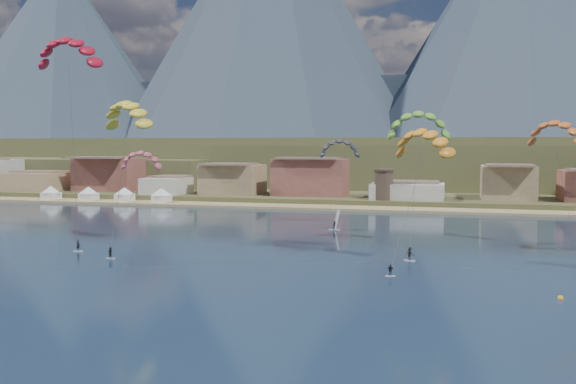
{
  "coord_description": "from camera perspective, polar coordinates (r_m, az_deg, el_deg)",
  "views": [
    {
      "loc": [
        24.59,
        -58.54,
        16.98
      ],
      "look_at": [
        0.0,
        32.0,
        10.0
      ],
      "focal_mm": 39.06,
      "sensor_mm": 36.0,
      "label": 1
    }
  ],
  "objects": [
    {
      "name": "watchtower",
      "position": [
        173.97,
        8.7,
        0.71
      ],
      "size": [
        5.82,
        5.82,
        8.6
      ],
      "color": "#47382D",
      "rests_on": "ground"
    },
    {
      "name": "foothills",
      "position": [
        291.12,
        14.77,
        2.56
      ],
      "size": [
        940.0,
        210.0,
        18.0
      ],
      "color": "brown",
      "rests_on": "ground"
    },
    {
      "name": "kitesurfer_yellow",
      "position": [
        109.25,
        -14.38,
        7.14
      ],
      "size": [
        11.75,
        16.83,
        26.37
      ],
      "color": "silver",
      "rests_on": "ground"
    },
    {
      "name": "distant_kite_orange",
      "position": [
        112.97,
        23.17,
        5.29
      ],
      "size": [
        10.34,
        8.43,
        22.66
      ],
      "color": "#262626",
      "rests_on": "ground"
    },
    {
      "name": "beach",
      "position": [
        167.2,
        6.66,
        -1.52
      ],
      "size": [
        2200.0,
        12.0,
        0.9
      ],
      "color": "tan",
      "rests_on": "ground"
    },
    {
      "name": "buoy",
      "position": [
        76.39,
        23.56,
        -8.86
      ],
      "size": [
        0.66,
        0.66,
        0.66
      ],
      "color": "orange",
      "rests_on": "ground"
    },
    {
      "name": "windsurfer",
      "position": [
        126.66,
        4.33,
        -2.86
      ],
      "size": [
        2.43,
        2.67,
        4.17
      ],
      "color": "silver",
      "rests_on": "ground"
    },
    {
      "name": "beach_tents",
      "position": [
        193.43,
        -16.27,
        0.15
      ],
      "size": [
        43.4,
        6.4,
        5.0
      ],
      "color": "white",
      "rests_on": "ground"
    },
    {
      "name": "kitesurfer_orange",
      "position": [
        90.23,
        12.24,
        4.76
      ],
      "size": [
        10.25,
        13.73,
        20.93
      ],
      "color": "silver",
      "rests_on": "ground"
    },
    {
      "name": "distant_kite_dark",
      "position": [
        132.43,
        4.74,
        4.27
      ],
      "size": [
        9.46,
        6.47,
        19.94
      ],
      "color": "#262626",
      "rests_on": "ground"
    },
    {
      "name": "town",
      "position": [
        191.95,
        -4.49,
        1.56
      ],
      "size": [
        400.0,
        24.0,
        12.0
      ],
      "color": "beige",
      "rests_on": "ground"
    },
    {
      "name": "land",
      "position": [
        619.26,
        12.92,
        2.57
      ],
      "size": [
        2200.0,
        900.0,
        4.0
      ],
      "color": "brown",
      "rests_on": "ground"
    },
    {
      "name": "kitesurfer_green",
      "position": [
        105.9,
        11.78,
        6.26
      ],
      "size": [
        10.93,
        15.63,
        24.62
      ],
      "color": "silver",
      "rests_on": "ground"
    },
    {
      "name": "kitesurfer_red",
      "position": [
        119.43,
        -19.33,
        12.22
      ],
      "size": [
        14.95,
        13.37,
        37.45
      ],
      "color": "silver",
      "rests_on": "ground"
    },
    {
      "name": "distant_kite_pink",
      "position": [
        148.86,
        -13.23,
        3.12
      ],
      "size": [
        10.52,
        6.92,
        17.66
      ],
      "color": "#262626",
      "rests_on": "ground"
    },
    {
      "name": "mountain_ridge",
      "position": [
        893.06,
        12.83,
        12.73
      ],
      "size": [
        2060.0,
        480.0,
        400.0
      ],
      "color": "#2A3846",
      "rests_on": "ground"
    },
    {
      "name": "ground",
      "position": [
        65.72,
        -7.46,
        -10.75
      ],
      "size": [
        2400.0,
        2400.0,
        0.0
      ],
      "primitive_type": "plane",
      "color": "#0D1F2F",
      "rests_on": "ground"
    }
  ]
}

